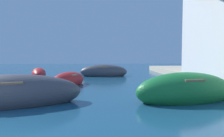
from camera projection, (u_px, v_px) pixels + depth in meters
quay_promenade at (133, 132)px, 5.02m from camera, size 44.00×32.00×0.50m
moored_boat_0 at (8, 95)px, 8.55m from camera, size 5.91×3.38×1.56m
moored_boat_1 at (68, 81)px, 14.06m from camera, size 2.49×3.48×1.10m
moored_boat_4 at (185, 91)px, 9.45m from camera, size 4.65×2.56×1.58m
moored_boat_5 at (39, 74)px, 18.93m from camera, size 1.88×3.61×1.04m
moored_boat_6 at (104, 72)px, 20.08m from camera, size 4.19×1.52×1.33m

